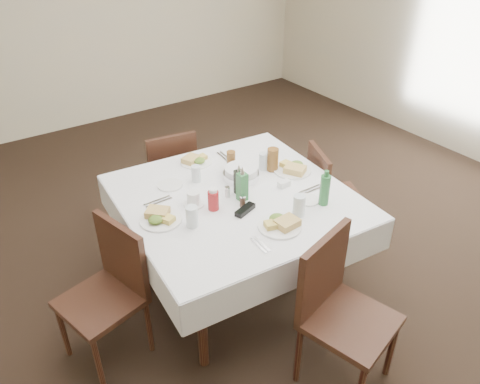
{
  "coord_description": "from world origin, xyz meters",
  "views": [
    {
      "loc": [
        -1.63,
        -2.06,
        2.4
      ],
      "look_at": [
        -0.19,
        0.03,
        0.8
      ],
      "focal_mm": 35.0,
      "sensor_mm": 36.0,
      "label": 1
    }
  ],
  "objects_px": {
    "chair_east": "(328,191)",
    "water_w": "(192,217)",
    "bread_basket": "(241,173)",
    "chair_south": "(337,304)",
    "water_e": "(264,161)",
    "chair_west": "(111,284)",
    "water_s": "(299,205)",
    "dining_table": "(235,205)",
    "coffee_mug": "(194,199)",
    "oil_cruet_green": "(242,186)",
    "ketchup_bottle": "(213,200)",
    "green_bottle": "(325,190)",
    "water_n": "(196,174)",
    "oil_cruet_dark": "(239,181)",
    "chair_north": "(170,172)"
  },
  "relations": [
    {
      "from": "chair_east",
      "to": "water_w",
      "type": "distance_m",
      "value": 1.32
    },
    {
      "from": "chair_east",
      "to": "bread_basket",
      "type": "relative_size",
      "value": 3.33
    },
    {
      "from": "chair_south",
      "to": "chair_east",
      "type": "relative_size",
      "value": 1.12
    },
    {
      "from": "water_e",
      "to": "chair_west",
      "type": "bearing_deg",
      "value": -169.87
    },
    {
      "from": "chair_west",
      "to": "water_s",
      "type": "bearing_deg",
      "value": -17.79
    },
    {
      "from": "dining_table",
      "to": "chair_east",
      "type": "distance_m",
      "value": 0.9
    },
    {
      "from": "chair_east",
      "to": "coffee_mug",
      "type": "xyz_separation_m",
      "value": [
        -1.15,
        0.04,
        0.33
      ]
    },
    {
      "from": "dining_table",
      "to": "chair_west",
      "type": "xyz_separation_m",
      "value": [
        -0.9,
        -0.05,
        -0.18
      ]
    },
    {
      "from": "chair_east",
      "to": "oil_cruet_green",
      "type": "distance_m",
      "value": 0.95
    },
    {
      "from": "bread_basket",
      "to": "ketchup_bottle",
      "type": "height_order",
      "value": "ketchup_bottle"
    },
    {
      "from": "green_bottle",
      "to": "water_n",
      "type": "bearing_deg",
      "value": 126.51
    },
    {
      "from": "dining_table",
      "to": "chair_east",
      "type": "relative_size",
      "value": 1.84
    },
    {
      "from": "chair_south",
      "to": "water_n",
      "type": "bearing_deg",
      "value": 97.39
    },
    {
      "from": "coffee_mug",
      "to": "green_bottle",
      "type": "height_order",
      "value": "green_bottle"
    },
    {
      "from": "green_bottle",
      "to": "chair_east",
      "type": "bearing_deg",
      "value": 41.08
    },
    {
      "from": "oil_cruet_dark",
      "to": "ketchup_bottle",
      "type": "bearing_deg",
      "value": -164.98
    },
    {
      "from": "ketchup_bottle",
      "to": "coffee_mug",
      "type": "distance_m",
      "value": 0.14
    },
    {
      "from": "coffee_mug",
      "to": "bread_basket",
      "type": "bearing_deg",
      "value": 13.29
    },
    {
      "from": "chair_east",
      "to": "water_w",
      "type": "xyz_separation_m",
      "value": [
        -1.27,
        -0.15,
        0.35
      ]
    },
    {
      "from": "ketchup_bottle",
      "to": "water_w",
      "type": "bearing_deg",
      "value": -157.54
    },
    {
      "from": "water_e",
      "to": "bread_basket",
      "type": "xyz_separation_m",
      "value": [
        -0.21,
        -0.02,
        -0.02
      ]
    },
    {
      "from": "water_e",
      "to": "oil_cruet_green",
      "type": "bearing_deg",
      "value": -145.46
    },
    {
      "from": "chair_east",
      "to": "bread_basket",
      "type": "bearing_deg",
      "value": 168.38
    },
    {
      "from": "chair_north",
      "to": "water_e",
      "type": "xyz_separation_m",
      "value": [
        0.36,
        -0.79,
        0.34
      ]
    },
    {
      "from": "water_s",
      "to": "water_w",
      "type": "bearing_deg",
      "value": 155.62
    },
    {
      "from": "water_s",
      "to": "water_w",
      "type": "xyz_separation_m",
      "value": [
        -0.59,
        0.27,
        -0.0
      ]
    },
    {
      "from": "water_e",
      "to": "oil_cruet_green",
      "type": "height_order",
      "value": "oil_cruet_green"
    },
    {
      "from": "chair_south",
      "to": "oil_cruet_dark",
      "type": "relative_size",
      "value": 4.37
    },
    {
      "from": "water_n",
      "to": "ketchup_bottle",
      "type": "bearing_deg",
      "value": -103.16
    },
    {
      "from": "chair_west",
      "to": "oil_cruet_dark",
      "type": "distance_m",
      "value": 1.01
    },
    {
      "from": "water_e",
      "to": "ketchup_bottle",
      "type": "relative_size",
      "value": 0.83
    },
    {
      "from": "chair_south",
      "to": "water_e",
      "type": "xyz_separation_m",
      "value": [
        0.32,
        1.1,
        0.29
      ]
    },
    {
      "from": "chair_west",
      "to": "water_n",
      "type": "relative_size",
      "value": 7.73
    },
    {
      "from": "dining_table",
      "to": "green_bottle",
      "type": "height_order",
      "value": "green_bottle"
    },
    {
      "from": "chair_south",
      "to": "chair_east",
      "type": "xyz_separation_m",
      "value": [
        0.83,
        0.93,
        -0.06
      ]
    },
    {
      "from": "ketchup_bottle",
      "to": "oil_cruet_green",
      "type": "bearing_deg",
      "value": -3.23
    },
    {
      "from": "chair_south",
      "to": "ketchup_bottle",
      "type": "distance_m",
      "value": 0.95
    },
    {
      "from": "water_s",
      "to": "green_bottle",
      "type": "xyz_separation_m",
      "value": [
        0.21,
        0.0,
        0.04
      ]
    },
    {
      "from": "chair_south",
      "to": "water_n",
      "type": "distance_m",
      "value": 1.27
    },
    {
      "from": "chair_east",
      "to": "green_bottle",
      "type": "relative_size",
      "value": 3.5
    },
    {
      "from": "dining_table",
      "to": "chair_west",
      "type": "bearing_deg",
      "value": -176.95
    },
    {
      "from": "green_bottle",
      "to": "chair_west",
      "type": "bearing_deg",
      "value": 165.1
    },
    {
      "from": "water_w",
      "to": "green_bottle",
      "type": "xyz_separation_m",
      "value": [
        0.8,
        -0.26,
        0.04
      ]
    },
    {
      "from": "chair_east",
      "to": "water_s",
      "type": "distance_m",
      "value": 0.87
    },
    {
      "from": "oil_cruet_dark",
      "to": "ketchup_bottle",
      "type": "distance_m",
      "value": 0.24
    },
    {
      "from": "water_s",
      "to": "ketchup_bottle",
      "type": "bearing_deg",
      "value": 138.5
    },
    {
      "from": "water_n",
      "to": "bread_basket",
      "type": "xyz_separation_m",
      "value": [
        0.27,
        -0.14,
        -0.02
      ]
    },
    {
      "from": "bread_basket",
      "to": "chair_east",
      "type": "bearing_deg",
      "value": -11.62
    },
    {
      "from": "water_n",
      "to": "oil_cruet_dark",
      "type": "xyz_separation_m",
      "value": [
        0.15,
        -0.29,
        0.03
      ]
    },
    {
      "from": "water_w",
      "to": "chair_west",
      "type": "bearing_deg",
      "value": 170.45
    }
  ]
}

